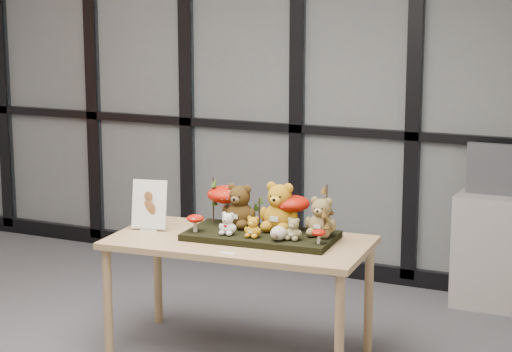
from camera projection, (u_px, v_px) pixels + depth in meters
The scene contains 24 objects.
room_shell at pixel (14, 58), 4.49m from camera, with size 5.00×5.00×5.00m.
glass_partition at pixel (240, 75), 6.73m from camera, with size 4.90×0.06×2.78m.
display_table at pixel (239, 251), 5.09m from camera, with size 1.47×0.82×0.67m.
diorama_tray at pixel (261, 236), 5.09m from camera, with size 0.82×0.41×0.04m, color black.
bear_pooh_yellow at pixel (280, 204), 5.10m from camera, with size 0.23×0.21×0.30m, color #B67C13, non-canonical shape.
bear_brown_medium at pixel (240, 203), 5.19m from camera, with size 0.21×0.19×0.27m, color #3F2A0E, non-canonical shape.
bear_tan_back at pixel (321, 215), 5.00m from camera, with size 0.18×0.16×0.23m, color olive, non-canonical shape.
bear_small_yellow at pixel (253, 226), 4.98m from camera, with size 0.10×0.09×0.13m, color orange, non-canonical shape.
bear_white_bow at pixel (228, 222), 5.03m from camera, with size 0.10×0.09×0.14m, color white, non-canonical shape.
bear_beige_small at pixel (294, 228), 4.92m from camera, with size 0.10×0.09×0.13m, color #8E804F, non-canonical shape.
plush_cream_hedgehog at pixel (278, 233), 4.91m from camera, with size 0.06×0.06×0.08m, color silver, non-canonical shape.
mushroom_back_left at pixel (226, 203), 5.27m from camera, with size 0.22×0.22×0.24m, color #9B1105, non-canonical shape.
mushroom_back_right at pixel (292, 211), 5.11m from camera, with size 0.20×0.20×0.22m, color #9B1105, non-canonical shape.
mushroom_front_left at pixel (195, 222), 5.09m from camera, with size 0.10×0.10×0.11m, color #9B1105, non-canonical shape.
mushroom_front_right at pixel (319, 236), 4.85m from camera, with size 0.08×0.08×0.08m, color #9B1105, non-canonical shape.
sprig_green_far_left at pixel (213, 200), 5.27m from camera, with size 0.05×0.05×0.27m, color #1C360C, non-canonical shape.
sprig_green_mid_left at pixel (232, 207), 5.28m from camera, with size 0.05×0.05×0.19m, color #1C360C, non-canonical shape.
sprig_dry_far_right at pixel (327, 210), 5.02m from camera, with size 0.05×0.05×0.28m, color brown, non-canonical shape.
sprig_dry_mid_right at pixel (325, 224), 4.92m from camera, with size 0.05×0.05×0.17m, color brown, non-canonical shape.
sprig_green_centre at pixel (259, 211), 5.24m from camera, with size 0.05×0.05×0.16m, color #1C360C, non-canonical shape.
sign_holder at pixel (149, 207), 5.26m from camera, with size 0.21×0.10×0.29m.
label_card at pixel (227, 253), 4.80m from camera, with size 0.08×0.03×0.00m, color white.
cabinet at pixel (499, 252), 5.93m from camera, with size 0.55×0.32×0.74m, color gray.
monitor at pixel (503, 170), 5.84m from camera, with size 0.46×0.05×0.33m.
Camera 1 is at (3.00, -3.57, 1.98)m, focal length 65.00 mm.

